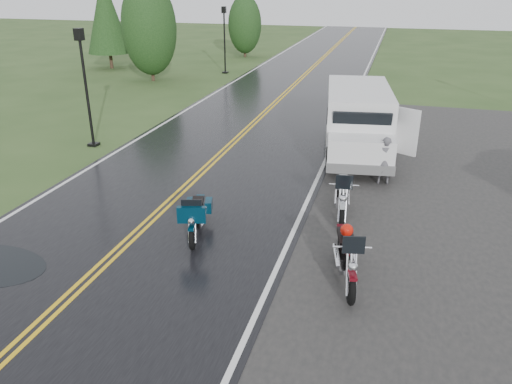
# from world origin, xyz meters

# --- Properties ---
(ground) EXTENTS (120.00, 120.00, 0.00)m
(ground) POSITION_xyz_m (0.00, 0.00, 0.00)
(ground) COLOR #2D471E
(ground) RESTS_ON ground
(road) EXTENTS (8.00, 100.00, 0.04)m
(road) POSITION_xyz_m (0.00, 10.00, 0.02)
(road) COLOR black
(road) RESTS_ON ground
(motorcycle_red) EXTENTS (1.35, 2.50, 1.40)m
(motorcycle_red) POSITION_xyz_m (5.49, -0.73, 0.70)
(motorcycle_red) COLOR #510911
(motorcycle_red) RESTS_ON ground
(motorcycle_teal) EXTENTS (1.28, 2.22, 1.24)m
(motorcycle_teal) POSITION_xyz_m (1.69, 0.42, 0.62)
(motorcycle_teal) COLOR #042536
(motorcycle_teal) RESTS_ON ground
(motorcycle_silver) EXTENTS (1.11, 2.44, 1.40)m
(motorcycle_silver) POSITION_xyz_m (4.95, 2.42, 0.70)
(motorcycle_silver) COLOR #AAAEB2
(motorcycle_silver) RESTS_ON ground
(van_white) EXTENTS (3.10, 6.37, 2.40)m
(van_white) POSITION_xyz_m (4.07, 6.59, 1.20)
(van_white) COLOR silver
(van_white) RESTS_ON ground
(person_at_van) EXTENTS (0.62, 0.49, 1.51)m
(person_at_van) POSITION_xyz_m (5.82, 5.93, 0.75)
(person_at_van) COLOR #515156
(person_at_van) RESTS_ON ground
(lamp_post_near_left) EXTENTS (0.38, 0.38, 4.39)m
(lamp_post_near_left) POSITION_xyz_m (-5.09, 6.89, 2.19)
(lamp_post_near_left) COLOR black
(lamp_post_near_left) RESTS_ON ground
(lamp_post_far_left) EXTENTS (0.37, 0.37, 4.30)m
(lamp_post_far_left) POSITION_xyz_m (-5.34, 23.24, 2.15)
(lamp_post_far_left) COLOR black
(lamp_post_far_left) RESTS_ON ground
(tree_left_mid) EXTENTS (3.31, 3.31, 5.18)m
(tree_left_mid) POSITION_xyz_m (-8.84, 19.50, 2.59)
(tree_left_mid) COLOR #1E3D19
(tree_left_mid) RESTS_ON ground
(tree_left_far) EXTENTS (2.64, 2.64, 4.07)m
(tree_left_far) POSITION_xyz_m (-6.24, 30.82, 2.03)
(tree_left_far) COLOR #1E3D19
(tree_left_far) RESTS_ON ground
(pine_left_far) EXTENTS (2.95, 2.95, 6.14)m
(pine_left_far) POSITION_xyz_m (-13.80, 22.93, 3.07)
(pine_left_far) COLOR #1E3D19
(pine_left_far) RESTS_ON ground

